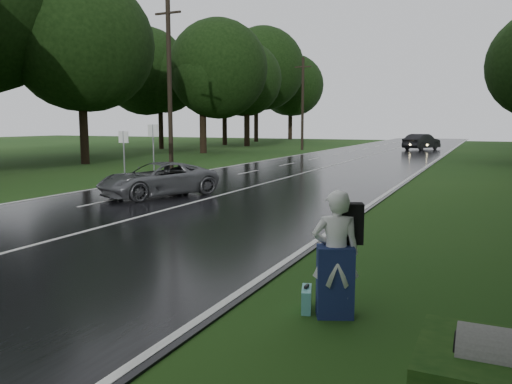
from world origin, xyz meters
TOP-DOWN VIEW (x-y plane):
  - road at (0.00, 20.00)m, footprint 12.00×140.00m
  - lane_center at (0.00, 20.00)m, footprint 0.12×140.00m
  - grey_car at (-2.10, 10.05)m, footprint 3.87×5.11m
  - far_car at (2.95, 49.39)m, footprint 3.48×5.28m
  - hitchhiker at (7.51, 1.09)m, footprint 0.81×0.79m
  - suitcase at (7.04, 1.13)m, footprint 0.28×0.51m
  - utility_pole_mid at (-8.50, 20.35)m, footprint 1.80×0.28m
  - utility_pole_far at (-8.50, 44.46)m, footprint 1.80×0.28m
  - road_sign_a at (-7.20, 14.31)m, footprint 0.58×0.10m
  - road_sign_b at (-7.20, 16.77)m, footprint 0.66×0.10m
  - tree_left_d at (-16.09, 20.99)m, footprint 9.07×9.07m
  - tree_left_e at (-15.18, 35.47)m, footprint 8.38×8.38m
  - tree_left_f at (-17.52, 49.80)m, footprint 9.05×9.05m

SIDE VIEW (x-z plane):
  - utility_pole_mid at x=-8.50m, z-range -5.19..5.19m
  - utility_pole_far at x=-8.50m, z-range -4.75..4.75m
  - road_sign_a at x=-7.20m, z-range -1.21..1.21m
  - road_sign_b at x=-7.20m, z-range -1.37..1.37m
  - tree_left_d at x=-16.09m, z-range -7.08..7.08m
  - tree_left_e at x=-15.18m, z-range -6.55..6.55m
  - tree_left_f at x=-17.52m, z-range -7.07..7.07m
  - road at x=0.00m, z-range 0.00..0.04m
  - lane_center at x=0.00m, z-range 0.04..0.05m
  - suitcase at x=7.04m, z-range 0.00..0.35m
  - grey_car at x=-2.10m, z-range 0.04..1.33m
  - far_car at x=2.95m, z-range 0.04..1.69m
  - hitchhiker at x=7.51m, z-range -0.07..1.83m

